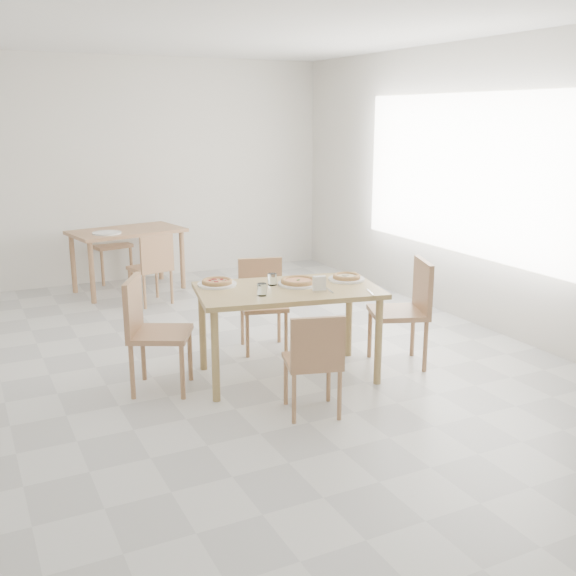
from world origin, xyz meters
name	(u,v)px	position (x,y,z in m)	size (l,w,h in m)	color
room	(461,174)	(2.98, 0.30, 1.50)	(7.28, 7.00, 7.00)	silver
main_table	(288,298)	(0.63, -0.47, 0.66)	(1.57, 1.08, 0.75)	tan
chair_south	(314,357)	(0.46, -1.23, 0.44)	(0.47, 0.47, 0.77)	#A27451
chair_north	(262,297)	(0.75, 0.29, 0.47)	(0.50, 0.50, 0.82)	#A27451
chair_west	(149,326)	(-0.44, -0.23, 0.52)	(0.59, 0.59, 0.89)	#A27451
chair_east	(408,305)	(1.67, -0.67, 0.53)	(0.58, 0.58, 0.91)	#A27451
plate_margherita	(298,284)	(0.75, -0.41, 0.76)	(0.33, 0.33, 0.02)	white
plate_mushroom	(346,279)	(1.18, -0.46, 0.76)	(0.30, 0.30, 0.02)	white
plate_pepperoni	(217,284)	(0.16, -0.14, 0.76)	(0.32, 0.32, 0.02)	white
pizza_margherita	(298,281)	(0.75, -0.41, 0.78)	(0.30, 0.30, 0.03)	tan
pizza_mushroom	(347,276)	(1.18, -0.46, 0.78)	(0.28, 0.28, 0.03)	tan
pizza_pepperoni	(217,282)	(0.16, -0.14, 0.78)	(0.29, 0.29, 0.03)	tan
tumbler_a	(272,279)	(0.56, -0.33, 0.80)	(0.07, 0.07, 0.09)	white
tumbler_b	(262,290)	(0.35, -0.59, 0.80)	(0.07, 0.07, 0.09)	white
napkin_holder	(319,284)	(0.80, -0.68, 0.81)	(0.12, 0.08, 0.12)	silver
fork_a	(370,292)	(1.14, -0.88, 0.75)	(0.01, 0.17, 0.01)	silver
fork_b	(330,290)	(0.88, -0.70, 0.75)	(0.01, 0.18, 0.01)	silver
second_table	(127,238)	(0.14, 2.90, 0.65)	(1.40, 0.96, 0.75)	#A27451
chair_back_s	(153,264)	(0.24, 2.14, 0.47)	(0.48, 0.48, 0.80)	#A27451
chair_back_n	(106,239)	(0.03, 3.59, 0.54)	(0.54, 0.54, 0.92)	#A27451
plate_empty	(107,233)	(-0.13, 2.72, 0.76)	(0.33, 0.33, 0.02)	white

